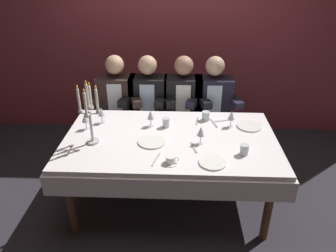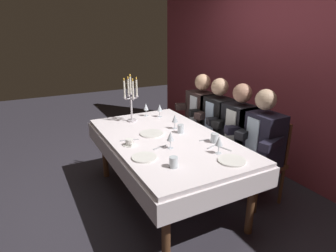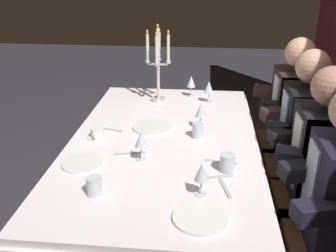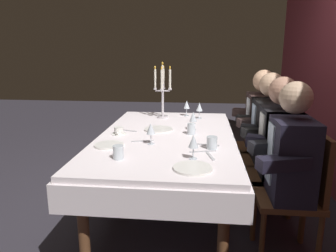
{
  "view_description": "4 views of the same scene",
  "coord_description": "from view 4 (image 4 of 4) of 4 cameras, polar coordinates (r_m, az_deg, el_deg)",
  "views": [
    {
      "loc": [
        0.08,
        -2.47,
        2.17
      ],
      "look_at": [
        -0.02,
        0.05,
        0.83
      ],
      "focal_mm": 34.08,
      "sensor_mm": 36.0,
      "label": 1
    },
    {
      "loc": [
        2.39,
        -1.24,
        1.8
      ],
      "look_at": [
        -0.01,
        0.03,
        0.86
      ],
      "focal_mm": 30.18,
      "sensor_mm": 36.0,
      "label": 2
    },
    {
      "loc": [
        2.07,
        0.23,
        1.74
      ],
      "look_at": [
        -0.06,
        0.02,
        0.8
      ],
      "focal_mm": 41.38,
      "sensor_mm": 36.0,
      "label": 3
    },
    {
      "loc": [
        2.54,
        0.28,
        1.44
      ],
      "look_at": [
        -0.06,
        0.01,
        0.8
      ],
      "focal_mm": 34.21,
      "sensor_mm": 36.0,
      "label": 4
    }
  ],
  "objects": [
    {
      "name": "ground_plane",
      "position": [
        2.94,
        -0.26,
        -15.67
      ],
      "size": [
        12.0,
        12.0,
        0.0
      ],
      "primitive_type": "plane",
      "color": "#2E2B33"
    },
    {
      "name": "dining_table",
      "position": [
        2.69,
        -0.28,
        -4.06
      ],
      "size": [
        1.94,
        1.14,
        0.74
      ],
      "color": "white",
      "rests_on": "ground_plane"
    },
    {
      "name": "candelabra",
      "position": [
        3.27,
        -0.96,
        6.1
      ],
      "size": [
        0.19,
        0.19,
        0.57
      ],
      "color": "silver",
      "rests_on": "dining_table"
    },
    {
      "name": "dinner_plate_0",
      "position": [
        2.4,
        -10.46,
        -3.36
      ],
      "size": [
        0.22,
        0.22,
        0.01
      ],
      "primitive_type": "cylinder",
      "color": "white",
      "rests_on": "dining_table"
    },
    {
      "name": "dinner_plate_1",
      "position": [
        2.81,
        -1.72,
        -0.6
      ],
      "size": [
        0.25,
        0.25,
        0.01
      ],
      "primitive_type": "cylinder",
      "color": "white",
      "rests_on": "dining_table"
    },
    {
      "name": "dinner_plate_2",
      "position": [
        1.93,
        4.44,
        -7.48
      ],
      "size": [
        0.24,
        0.24,
        0.01
      ],
      "primitive_type": "cylinder",
      "color": "white",
      "rests_on": "dining_table"
    },
    {
      "name": "wine_glass_0",
      "position": [
        2.06,
        4.55,
        -2.83
      ],
      "size": [
        0.07,
        0.07,
        0.16
      ],
      "color": "silver",
      "rests_on": "dining_table"
    },
    {
      "name": "wine_glass_1",
      "position": [
        2.8,
        4.52,
        1.57
      ],
      "size": [
        0.07,
        0.07,
        0.16
      ],
      "color": "silver",
      "rests_on": "dining_table"
    },
    {
      "name": "wine_glass_2",
      "position": [
        3.27,
        5.62,
        3.32
      ],
      "size": [
        0.07,
        0.07,
        0.16
      ],
      "color": "silver",
      "rests_on": "dining_table"
    },
    {
      "name": "wine_glass_3",
      "position": [
        3.39,
        3.34,
        3.73
      ],
      "size": [
        0.07,
        0.07,
        0.16
      ],
      "color": "silver",
      "rests_on": "dining_table"
    },
    {
      "name": "wine_glass_4",
      "position": [
        2.38,
        -3.08,
        -0.53
      ],
      "size": [
        0.07,
        0.07,
        0.16
      ],
      "color": "silver",
      "rests_on": "dining_table"
    },
    {
      "name": "water_tumbler_0",
      "position": [
        2.11,
        -8.85,
        -4.64
      ],
      "size": [
        0.07,
        0.07,
        0.09
      ],
      "primitive_type": "cylinder",
      "color": "silver",
      "rests_on": "dining_table"
    },
    {
      "name": "water_tumbler_1",
      "position": [
        2.68,
        4.18,
        -0.52
      ],
      "size": [
        0.07,
        0.07,
        0.09
      ],
      "primitive_type": "cylinder",
      "color": "silver",
      "rests_on": "dining_table"
    },
    {
      "name": "water_tumbler_2",
      "position": [
        2.3,
        7.83,
        -2.98
      ],
      "size": [
        0.08,
        0.08,
        0.09
      ],
      "primitive_type": "cylinder",
      "color": "silver",
      "rests_on": "dining_table"
    },
    {
      "name": "coffee_cup_0",
      "position": [
        2.7,
        -8.76,
        -0.91
      ],
      "size": [
        0.13,
        0.12,
        0.06
      ],
      "color": "white",
      "rests_on": "dining_table"
    },
    {
      "name": "spoon_0",
      "position": [
        2.48,
        -4.57,
        -2.7
      ],
      "size": [
        0.06,
        0.17,
        0.01
      ],
      "primitive_type": "cube",
      "rotation": [
        0.0,
        0.0,
        1.81
      ],
      "color": "#B7B7BC",
      "rests_on": "dining_table"
    },
    {
      "name": "spoon_1",
      "position": [
        2.4,
        7.08,
        -3.36
      ],
      "size": [
        0.04,
        0.17,
        0.01
      ],
      "primitive_type": "cube",
      "rotation": [
        0.0,
        0.0,
        1.43
      ],
      "color": "#B7B7BC",
      "rests_on": "dining_table"
    },
    {
      "name": "knife_2",
      "position": [
        2.81,
        -7.31,
        -0.81
      ],
      "size": [
        0.07,
        0.19,
        0.01
      ],
      "primitive_type": "cube",
      "rotation": [
        0.0,
        0.0,
        1.3
      ],
      "color": "#B7B7BC",
      "rests_on": "dining_table"
    },
    {
      "name": "knife_3",
      "position": [
        2.24,
        6.25,
        -4.53
      ],
      "size": [
        0.07,
        0.19,
        0.01
      ],
      "primitive_type": "cube",
      "rotation": [
        0.0,
        0.0,
        1.85
      ],
      "color": "#B7B7BC",
      "rests_on": "dining_table"
    },
    {
      "name": "spoon_4",
      "position": [
        2.16,
        7.56,
        -5.32
      ],
      "size": [
        0.17,
        0.06,
        0.01
      ],
      "primitive_type": "cube",
      "rotation": [
        0.0,
        0.0,
        0.26
      ],
      "color": "#B7B7BC",
      "rests_on": "dining_table"
    },
    {
      "name": "seated_diner_0",
      "position": [
        3.32,
        16.35,
        0.87
      ],
      "size": [
        0.63,
        0.48,
        1.24
      ],
      "color": "brown",
      "rests_on": "ground_plane"
    },
    {
      "name": "seated_diner_1",
      "position": [
        2.98,
        17.55,
        -0.67
      ],
      "size": [
        0.63,
        0.48,
        1.24
      ],
      "color": "brown",
      "rests_on": "ground_plane"
    },
    {
      "name": "seated_diner_2",
      "position": [
        2.6,
        19.23,
        -2.83
      ],
      "size": [
        0.63,
        0.48,
        1.24
      ],
      "color": "brown",
      "rests_on": "ground_plane"
    },
    {
      "name": "seated_diner_3",
      "position": [
        2.29,
        21.1,
        -5.21
      ],
      "size": [
        0.63,
        0.48,
        1.24
      ],
      "color": "brown",
      "rests_on": "ground_plane"
    }
  ]
}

